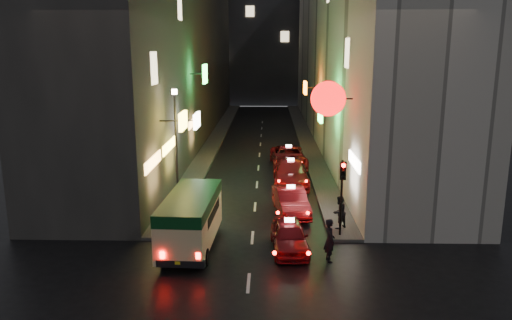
# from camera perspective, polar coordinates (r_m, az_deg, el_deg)

# --- Properties ---
(building_left) EXTENTS (7.41, 52.00, 18.00)m
(building_left) POSITION_cam_1_polar(r_m,az_deg,el_deg) (47.75, -9.32, 13.19)
(building_left) COLOR #3B3936
(building_left) RESTS_ON ground
(building_right) EXTENTS (8.14, 52.00, 18.00)m
(building_right) POSITION_cam_1_polar(r_m,az_deg,el_deg) (47.51, 10.55, 13.15)
(building_right) COLOR beige
(building_right) RESTS_ON ground
(building_far) EXTENTS (30.00, 10.00, 22.00)m
(building_far) POSITION_cam_1_polar(r_m,az_deg,el_deg) (78.99, 0.95, 14.58)
(building_far) COLOR #34343A
(building_far) RESTS_ON ground
(sidewalk_left) EXTENTS (1.50, 52.00, 0.15)m
(sidewalk_left) POSITION_cam_1_polar(r_m,az_deg,el_deg) (47.96, -4.52, 2.60)
(sidewalk_left) COLOR #4B4946
(sidewalk_left) RESTS_ON ground
(sidewalk_right) EXTENTS (1.50, 52.00, 0.15)m
(sidewalk_right) POSITION_cam_1_polar(r_m,az_deg,el_deg) (47.83, 5.67, 2.55)
(sidewalk_right) COLOR #4B4946
(sidewalk_right) RESTS_ON ground
(minibus) EXTENTS (2.16, 5.59, 2.37)m
(minibus) POSITION_cam_1_polar(r_m,az_deg,el_deg) (21.65, -7.46, -6.25)
(minibus) COLOR beige
(minibus) RESTS_ON ground
(taxi_near) EXTENTS (2.17, 4.74, 1.64)m
(taxi_near) POSITION_cam_1_polar(r_m,az_deg,el_deg) (21.56, 3.82, -8.40)
(taxi_near) COLOR maroon
(taxi_near) RESTS_ON ground
(taxi_second) EXTENTS (2.71, 5.28, 1.78)m
(taxi_second) POSITION_cam_1_polar(r_m,az_deg,el_deg) (26.08, 3.99, -4.46)
(taxi_second) COLOR maroon
(taxi_second) RESTS_ON ground
(taxi_third) EXTENTS (2.38, 5.67, 1.96)m
(taxi_third) POSITION_cam_1_polar(r_m,az_deg,el_deg) (31.51, 3.98, -1.25)
(taxi_third) COLOR maroon
(taxi_third) RESTS_ON ground
(taxi_far) EXTENTS (2.53, 5.51, 1.88)m
(taxi_far) POSITION_cam_1_polar(r_m,az_deg,el_deg) (36.19, 3.75, 0.53)
(taxi_far) COLOR maroon
(taxi_far) RESTS_ON ground
(pedestrian_crossing) EXTENTS (0.56, 0.75, 2.04)m
(pedestrian_crossing) POSITION_cam_1_polar(r_m,az_deg,el_deg) (20.57, 8.42, -8.74)
(pedestrian_crossing) COLOR black
(pedestrian_crossing) RESTS_ON ground
(pedestrian_sidewalk) EXTENTS (0.78, 0.76, 1.79)m
(pedestrian_sidewalk) POSITION_cam_1_polar(r_m,az_deg,el_deg) (23.84, 9.51, -5.67)
(pedestrian_sidewalk) COLOR black
(pedestrian_sidewalk) RESTS_ON sidewalk_right
(traffic_light) EXTENTS (0.26, 0.43, 3.50)m
(traffic_light) POSITION_cam_1_polar(r_m,az_deg,el_deg) (22.44, 9.84, -2.47)
(traffic_light) COLOR black
(traffic_light) RESTS_ON sidewalk_right
(lamp_post) EXTENTS (0.28, 0.28, 6.22)m
(lamp_post) POSITION_cam_1_polar(r_m,az_deg,el_deg) (26.84, -9.12, 2.33)
(lamp_post) COLOR black
(lamp_post) RESTS_ON sidewalk_left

